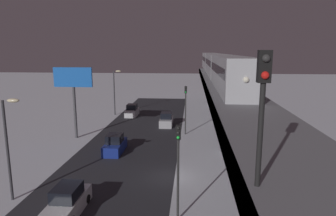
# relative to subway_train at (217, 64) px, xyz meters

# --- Properties ---
(ground_plane) EXTENTS (240.00, 240.00, 0.00)m
(ground_plane) POSITION_rel_subway_train_xyz_m (6.02, 25.42, -8.72)
(ground_plane) COLOR silver
(avenue_asphalt) EXTENTS (11.00, 86.75, 0.01)m
(avenue_asphalt) POSITION_rel_subway_train_xyz_m (10.86, 25.42, -8.72)
(avenue_asphalt) COLOR #28282D
(avenue_asphalt) RESTS_ON ground_plane
(elevated_railway) EXTENTS (5.00, 86.75, 6.94)m
(elevated_railway) POSITION_rel_subway_train_xyz_m (0.09, 25.42, -2.76)
(elevated_railway) COLOR slate
(elevated_railway) RESTS_ON ground_plane
(subway_train) EXTENTS (2.94, 55.47, 3.40)m
(subway_train) POSITION_rel_subway_train_xyz_m (0.00, 0.00, 0.00)
(subway_train) COLOR #B7BABF
(subway_train) RESTS_ON elevated_railway
(rail_signal) EXTENTS (0.36, 0.41, 4.00)m
(rail_signal) POSITION_rel_subway_train_xyz_m (1.96, 41.48, 0.95)
(rail_signal) COLOR black
(rail_signal) RESTS_ON elevated_railway
(sedan_white) EXTENTS (1.91, 4.65, 1.97)m
(sedan_white) POSITION_rel_subway_train_xyz_m (12.26, 31.90, -7.94)
(sedan_white) COLOR silver
(sedan_white) RESTS_ON ground_plane
(sedan_white_2) EXTENTS (1.80, 4.12, 1.97)m
(sedan_white_2) POSITION_rel_subway_train_xyz_m (14.06, 0.90, -7.92)
(sedan_white_2) COLOR silver
(sedan_white_2) RESTS_ON ground_plane
(sedan_silver_2) EXTENTS (1.80, 4.03, 1.97)m
(sedan_silver_2) POSITION_rel_subway_train_xyz_m (7.66, 7.19, -7.92)
(sedan_silver_2) COLOR #B2B2B7
(sedan_silver_2) RESTS_ON ground_plane
(sedan_blue) EXTENTS (1.80, 4.31, 1.97)m
(sedan_blue) POSITION_rel_subway_train_xyz_m (12.26, 19.31, -7.92)
(sedan_blue) COLOR navy
(sedan_blue) RESTS_ON ground_plane
(traffic_light_near) EXTENTS (0.32, 0.44, 6.40)m
(traffic_light_near) POSITION_rel_subway_train_xyz_m (4.76, 32.13, -4.53)
(traffic_light_near) COLOR #2D2D2D
(traffic_light_near) RESTS_ON ground_plane
(traffic_light_mid) EXTENTS (0.32, 0.44, 6.40)m
(traffic_light_mid) POSITION_rel_subway_train_xyz_m (4.76, 11.66, -4.53)
(traffic_light_mid) COLOR #2D2D2D
(traffic_light_mid) RESTS_ON ground_plane
(commercial_billboard) EXTENTS (4.80, 0.36, 8.90)m
(commercial_billboard) POSITION_rel_subway_train_xyz_m (18.54, 14.38, -1.89)
(commercial_billboard) COLOR #4C4C51
(commercial_billboard) RESTS_ON ground_plane
(street_lamp_near) EXTENTS (1.35, 0.44, 7.65)m
(street_lamp_near) POSITION_rel_subway_train_xyz_m (16.93, 30.42, -3.91)
(street_lamp_near) COLOR #38383D
(street_lamp_near) RESTS_ON ground_plane
(street_lamp_far) EXTENTS (1.35, 0.44, 7.65)m
(street_lamp_far) POSITION_rel_subway_train_xyz_m (16.93, 0.42, -3.91)
(street_lamp_far) COLOR #38383D
(street_lamp_far) RESTS_ON ground_plane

